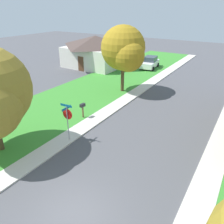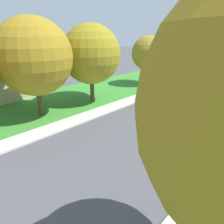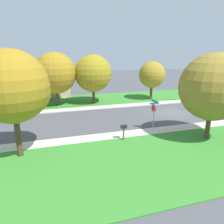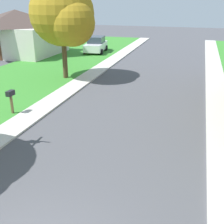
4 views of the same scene
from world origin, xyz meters
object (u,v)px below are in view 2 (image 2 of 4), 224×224
at_px(tree_sidewalk_mid, 35,59).
at_px(stop_sign_near_corner, 182,68).
at_px(tree_sidewalk_far, 147,54).
at_px(tree_across_left, 90,56).

bearing_deg(tree_sidewalk_mid, stop_sign_near_corner, -99.68).
xyz_separation_m(stop_sign_near_corner, tree_sidewalk_far, (2.70, 3.72, 1.67)).
xyz_separation_m(tree_sidewalk_far, tree_sidewalk_mid, (0.23, 13.42, 0.53)).
xyz_separation_m(stop_sign_near_corner, tree_across_left, (2.61, 12.36, 2.08)).
distance_m(stop_sign_near_corner, tree_sidewalk_mid, 17.52).
bearing_deg(tree_sidewalk_far, tree_sidewalk_mid, 89.04).
bearing_deg(tree_across_left, stop_sign_near_corner, -101.91).
xyz_separation_m(tree_sidewalk_far, tree_across_left, (-0.09, 8.64, 0.41)).
distance_m(tree_sidewalk_far, tree_across_left, 8.65).
distance_m(stop_sign_near_corner, tree_across_left, 12.80).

